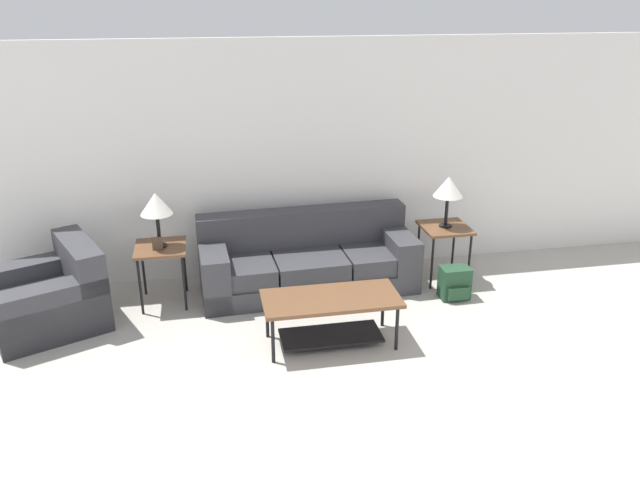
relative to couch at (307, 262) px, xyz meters
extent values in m
cube|color=white|center=(0.07, 0.54, 1.00)|extent=(9.14, 0.06, 2.60)
cube|color=#38383D|center=(0.00, -0.05, -0.19)|extent=(2.33, 0.94, 0.22)
cube|color=#38383D|center=(-0.76, -0.10, 0.02)|extent=(0.78, 0.79, 0.20)
cube|color=#38383D|center=(0.00, -0.07, 0.02)|extent=(0.78, 0.79, 0.20)
cube|color=#38383D|center=(0.77, -0.04, 0.02)|extent=(0.78, 0.79, 0.20)
cube|color=#38383D|center=(-0.01, 0.24, 0.32)|extent=(2.31, 0.36, 0.40)
cube|color=#38383D|center=(-1.01, -0.09, -0.01)|extent=(0.32, 0.85, 0.58)
cube|color=#38383D|center=(1.01, -0.01, -0.01)|extent=(0.32, 0.85, 0.58)
cube|color=#38383D|center=(-2.62, -0.35, -0.10)|extent=(1.30, 1.28, 0.40)
cube|color=#38383D|center=(-2.29, -0.21, 0.30)|extent=(0.63, 0.99, 0.40)
cube|color=#38383D|center=(-2.76, -0.03, -0.02)|extent=(1.01, 0.64, 0.56)
cube|color=#38383D|center=(-2.48, -0.68, -0.02)|extent=(1.01, 0.64, 0.56)
cube|color=brown|center=(0.01, -1.21, 0.16)|extent=(1.24, 0.57, 0.04)
cylinder|color=black|center=(-0.55, -1.43, -0.08)|extent=(0.03, 0.03, 0.44)
cylinder|color=black|center=(0.57, -1.43, -0.08)|extent=(0.03, 0.03, 0.44)
cylinder|color=black|center=(-0.55, -0.98, -0.08)|extent=(0.03, 0.03, 0.44)
cylinder|color=black|center=(0.57, -0.98, -0.08)|extent=(0.03, 0.03, 0.44)
cube|color=black|center=(0.01, -1.21, -0.22)|extent=(0.93, 0.40, 0.02)
cube|color=brown|center=(-1.52, -0.07, 0.32)|extent=(0.51, 0.53, 0.03)
cylinder|color=black|center=(-1.74, -0.30, 0.00)|extent=(0.03, 0.03, 0.60)
cylinder|color=black|center=(-1.31, -0.30, 0.00)|extent=(0.03, 0.03, 0.60)
cylinder|color=black|center=(-1.74, 0.15, 0.00)|extent=(0.03, 0.03, 0.60)
cylinder|color=black|center=(-1.31, 0.15, 0.00)|extent=(0.03, 0.03, 0.60)
cube|color=brown|center=(1.53, -0.07, 0.32)|extent=(0.51, 0.53, 0.03)
cylinder|color=black|center=(1.31, -0.30, 0.00)|extent=(0.03, 0.03, 0.60)
cylinder|color=black|center=(1.74, -0.30, 0.00)|extent=(0.03, 0.03, 0.60)
cylinder|color=black|center=(1.31, 0.15, 0.00)|extent=(0.03, 0.03, 0.60)
cylinder|color=black|center=(1.74, 0.15, 0.00)|extent=(0.03, 0.03, 0.60)
cylinder|color=black|center=(-1.52, -0.07, 0.34)|extent=(0.14, 0.14, 0.02)
cylinder|color=black|center=(-1.52, -0.07, 0.51)|extent=(0.04, 0.04, 0.33)
cone|color=white|center=(-1.52, -0.07, 0.79)|extent=(0.32, 0.32, 0.22)
cylinder|color=black|center=(1.53, -0.07, 0.34)|extent=(0.14, 0.14, 0.02)
cylinder|color=black|center=(1.53, -0.07, 0.51)|extent=(0.04, 0.04, 0.33)
cone|color=white|center=(1.53, -0.07, 0.79)|extent=(0.32, 0.32, 0.22)
cube|color=#23472D|center=(1.48, -0.54, -0.13)|extent=(0.30, 0.21, 0.35)
cube|color=#23472D|center=(1.48, -0.67, -0.20)|extent=(0.23, 0.05, 0.14)
cylinder|color=#23472D|center=(1.40, -0.42, -0.11)|extent=(0.02, 0.02, 0.26)
cylinder|color=#23472D|center=(1.56, -0.42, -0.11)|extent=(0.02, 0.02, 0.26)
cube|color=#4C3828|center=(-1.54, -0.15, 0.40)|extent=(0.10, 0.04, 0.13)
camera|label=1|loc=(-1.04, -6.11, 2.72)|focal=35.00mm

